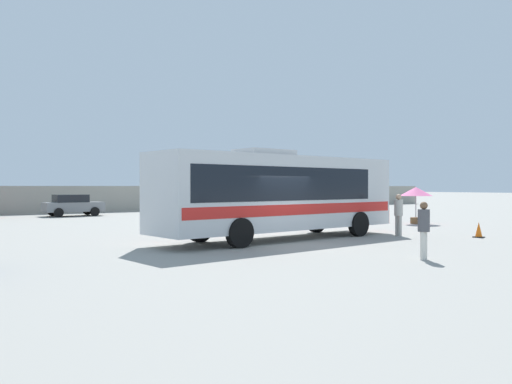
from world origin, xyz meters
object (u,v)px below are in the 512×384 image
at_px(passenger_waiting_on_apron, 424,227).
at_px(traffic_cone_on_apron, 479,230).
at_px(vendor_umbrella_secondary_pink, 416,193).
at_px(attendant_by_bus_door, 399,212).
at_px(coach_bus_silver_red, 278,192).
at_px(parked_car_third_grey, 73,205).

xyz_separation_m(passenger_waiting_on_apron, traffic_cone_on_apron, (7.22, 2.97, -0.64)).
bearing_deg(vendor_umbrella_secondary_pink, traffic_cone_on_apron, -122.40).
bearing_deg(traffic_cone_on_apron, passenger_waiting_on_apron, -157.61).
bearing_deg(attendant_by_bus_door, traffic_cone_on_apron, -44.99).
distance_m(coach_bus_silver_red, parked_car_third_grey, 21.45).
height_order(vendor_umbrella_secondary_pink, traffic_cone_on_apron, vendor_umbrella_secondary_pink).
relative_size(coach_bus_silver_red, traffic_cone_on_apron, 17.66).
bearing_deg(traffic_cone_on_apron, attendant_by_bus_door, 135.01).
bearing_deg(passenger_waiting_on_apron, traffic_cone_on_apron, 22.39).
bearing_deg(coach_bus_silver_red, passenger_waiting_on_apron, -88.45).
height_order(coach_bus_silver_red, parked_car_third_grey, coach_bus_silver_red).
distance_m(attendant_by_bus_door, vendor_umbrella_secondary_pink, 7.91).
distance_m(coach_bus_silver_red, vendor_umbrella_secondary_pink, 11.97).
height_order(attendant_by_bus_door, parked_car_third_grey, attendant_by_bus_door).
height_order(coach_bus_silver_red, attendant_by_bus_door, coach_bus_silver_red).
height_order(attendant_by_bus_door, vendor_umbrella_secondary_pink, vendor_umbrella_secondary_pink).
bearing_deg(vendor_umbrella_secondary_pink, passenger_waiting_on_apron, -139.87).
bearing_deg(parked_car_third_grey, passenger_waiting_on_apron, -84.33).
xyz_separation_m(passenger_waiting_on_apron, vendor_umbrella_secondary_pink, (11.46, 9.66, 0.81)).
bearing_deg(coach_bus_silver_red, traffic_cone_on_apron, -28.05).
relative_size(attendant_by_bus_door, vendor_umbrella_secondary_pink, 0.86).
bearing_deg(traffic_cone_on_apron, parked_car_third_grey, 111.67).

